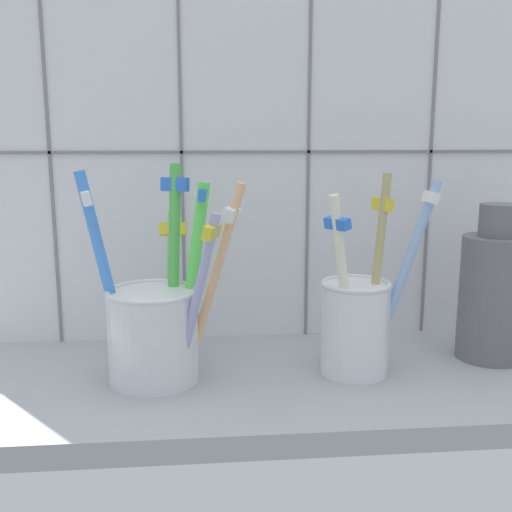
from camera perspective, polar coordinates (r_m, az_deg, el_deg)
The scene contains 5 objects.
counter_slab at distance 55.69cm, azimuth -0.03°, elevation -12.06°, with size 64.00×22.00×2.00cm, color #9EA3A8.
tile_wall_back at distance 63.08cm, azimuth -1.06°, elevation 10.77°, with size 64.00×2.20×45.00cm.
toothbrush_cup_left at distance 53.45cm, azimuth -9.30°, elevation -6.35°, with size 14.07×11.51×18.65cm.
toothbrush_cup_right at distance 54.90cm, azimuth 9.51°, elevation -6.00°, with size 10.73×6.53×17.87cm.
ceramic_vase at distance 61.78cm, azimuth 21.29°, elevation -3.17°, with size 6.22×6.22×14.82cm.
Camera 1 is at (-4.74, -50.90, 23.09)cm, focal length 42.77 mm.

